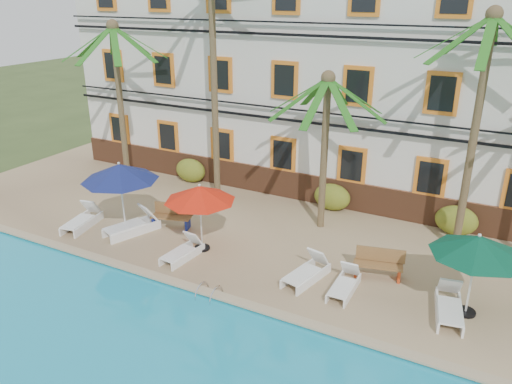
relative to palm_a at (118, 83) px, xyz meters
The scene contains 23 objects.
ground 10.65m from the palm_a, 29.93° to the right, with size 100.00×100.00×0.00m, color #384C23.
pool_deck 9.49m from the palm_a, ahead, with size 30.00×12.00×0.25m, color tan.
pool_coping 10.95m from the palm_a, 34.44° to the right, with size 30.00×0.35×0.06m, color tan.
hotel_building 9.74m from the palm_a, 32.84° to the left, with size 25.40×6.44×10.22m.
palm_a is the anchor object (origin of this frame).
palm_b 4.68m from the palm_a, ahead, with size 4.23×4.23×9.91m.
palm_c 9.27m from the palm_a, ahead, with size 4.23×4.23×5.82m.
palm_d 14.02m from the palm_a, ahead, with size 4.23×4.23×7.92m.
shrub_left 5.03m from the palm_a, 41.70° to the left, with size 1.50×0.90×1.10m, color #225C1A.
shrub_mid 10.14m from the palm_a, 11.81° to the left, with size 1.50×0.90×1.10m, color #225C1A.
shrub_right 14.55m from the palm_a, ahead, with size 1.50×0.90×1.10m, color #225C1A.
umbrella_blue 5.30m from the palm_a, 50.00° to the right, with size 2.75×2.75×2.74m.
umbrella_red 7.60m from the palm_a, 28.47° to the right, with size 2.41×2.41×2.41m.
umbrella_green 15.32m from the palm_a, 11.85° to the right, with size 2.46×2.46×2.46m.
lounger_a 6.09m from the palm_a, 72.31° to the right, with size 1.03×1.98×0.89m.
lounger_b 6.53m from the palm_a, 46.84° to the right, with size 1.40×2.17×0.96m.
lounger_c 8.60m from the palm_a, 34.87° to the right, with size 0.74×1.71×0.79m.
lounger_d 11.68m from the palm_a, 19.13° to the right, with size 1.03×1.93×0.86m.
lounger_e 12.81m from the palm_a, 17.59° to the right, with size 0.61×1.65×0.78m.
lounger_f 15.40m from the palm_a, 13.33° to the right, with size 1.00×1.96×0.88m.
bench_left 6.48m from the palm_a, 29.72° to the right, with size 1.57×0.88×0.93m.
bench_right 13.01m from the palm_a, 10.87° to the right, with size 1.57×0.81×0.93m.
pool_ladder 10.91m from the palm_a, 35.38° to the right, with size 0.54×0.74×0.74m.
Camera 1 is at (6.88, -11.32, 8.52)m, focal length 35.00 mm.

